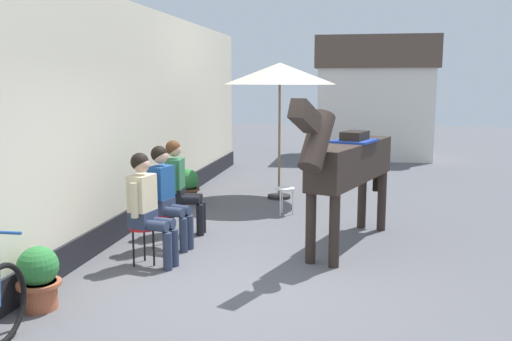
# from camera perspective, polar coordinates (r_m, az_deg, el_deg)

# --- Properties ---
(ground_plane) EXTENTS (40.00, 40.00, 0.00)m
(ground_plane) POSITION_cam_1_polar(r_m,az_deg,el_deg) (9.35, 4.42, -4.70)
(ground_plane) COLOR #56565B
(pub_facade_wall) EXTENTS (0.34, 14.00, 3.40)m
(pub_facade_wall) POSITION_cam_1_polar(r_m,az_deg,el_deg) (8.32, -14.36, 4.06)
(pub_facade_wall) COLOR beige
(pub_facade_wall) RESTS_ON ground_plane
(distant_cottage) EXTENTS (3.40, 2.60, 3.50)m
(distant_cottage) POSITION_cam_1_polar(r_m,az_deg,el_deg) (16.94, 12.10, 7.48)
(distant_cottage) COLOR silver
(distant_cottage) RESTS_ON ground_plane
(seated_visitor_near) EXTENTS (0.61, 0.48, 1.39)m
(seated_visitor_near) POSITION_cam_1_polar(r_m,az_deg,el_deg) (6.84, -11.15, -3.33)
(seated_visitor_near) COLOR red
(seated_visitor_near) RESTS_ON ground_plane
(seated_visitor_middle) EXTENTS (0.61, 0.48, 1.39)m
(seated_visitor_middle) POSITION_cam_1_polar(r_m,az_deg,el_deg) (7.51, -9.31, -2.17)
(seated_visitor_middle) COLOR red
(seated_visitor_middle) RESTS_ON ground_plane
(seated_visitor_far) EXTENTS (0.61, 0.49, 1.39)m
(seated_visitor_far) POSITION_cam_1_polar(r_m,az_deg,el_deg) (8.20, -7.88, -1.18)
(seated_visitor_far) COLOR black
(seated_visitor_far) RESTS_ON ground_plane
(saddled_horse_center) EXTENTS (1.24, 2.88, 2.06)m
(saddled_horse_center) POSITION_cam_1_polar(r_m,az_deg,el_deg) (7.47, 9.45, 0.75)
(saddled_horse_center) COLOR #2D231E
(saddled_horse_center) RESTS_ON ground_plane
(flower_planter_nearest) EXTENTS (0.43, 0.43, 0.64)m
(flower_planter_nearest) POSITION_cam_1_polar(r_m,az_deg,el_deg) (5.95, -21.47, -10.12)
(flower_planter_nearest) COLOR #A85638
(flower_planter_nearest) RESTS_ON ground_plane
(flower_planter_farthest) EXTENTS (0.43, 0.43, 0.64)m
(flower_planter_farthest) POSITION_cam_1_polar(r_m,az_deg,el_deg) (10.32, -7.02, -1.53)
(flower_planter_farthest) COLOR brown
(flower_planter_farthest) RESTS_ON ground_plane
(cafe_parasol) EXTENTS (2.10, 2.10, 2.58)m
(cafe_parasol) POSITION_cam_1_polar(r_m,az_deg,el_deg) (10.51, 2.46, 9.84)
(cafe_parasol) COLOR black
(cafe_parasol) RESTS_ON ground_plane
(spare_stool_white) EXTENTS (0.32, 0.32, 0.46)m
(spare_stool_white) POSITION_cam_1_polar(r_m,az_deg,el_deg) (9.37, 3.02, -2.15)
(spare_stool_white) COLOR white
(spare_stool_white) RESTS_ON ground_plane
(satchel_bag) EXTENTS (0.14, 0.29, 0.20)m
(satchel_bag) POSITION_cam_1_polar(r_m,az_deg,el_deg) (9.00, -9.04, -4.69)
(satchel_bag) COLOR black
(satchel_bag) RESTS_ON ground_plane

